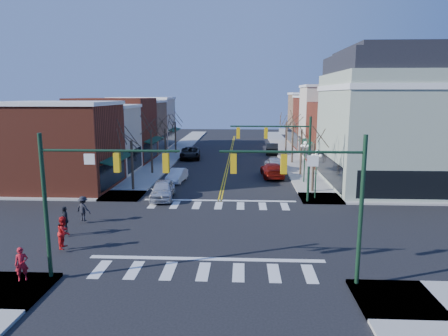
# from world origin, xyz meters

# --- Properties ---
(ground) EXTENTS (160.00, 160.00, 0.00)m
(ground) POSITION_xyz_m (0.00, 0.00, 0.00)
(ground) COLOR black
(ground) RESTS_ON ground
(sidewalk_left) EXTENTS (3.50, 70.00, 0.15)m
(sidewalk_left) POSITION_xyz_m (-8.75, 20.00, 0.07)
(sidewalk_left) COLOR #9E9B93
(sidewalk_left) RESTS_ON ground
(sidewalk_right) EXTENTS (3.50, 70.00, 0.15)m
(sidewalk_right) POSITION_xyz_m (8.75, 20.00, 0.07)
(sidewalk_right) COLOR #9E9B93
(sidewalk_right) RESTS_ON ground
(bldg_left_brick_a) EXTENTS (10.00, 8.50, 8.00)m
(bldg_left_brick_a) POSITION_xyz_m (-15.50, 11.75, 4.00)
(bldg_left_brick_a) COLOR maroon
(bldg_left_brick_a) RESTS_ON ground
(bldg_left_stucco_a) EXTENTS (10.00, 7.00, 7.50)m
(bldg_left_stucco_a) POSITION_xyz_m (-15.50, 19.50, 3.75)
(bldg_left_stucco_a) COLOR beige
(bldg_left_stucco_a) RESTS_ON ground
(bldg_left_brick_b) EXTENTS (10.00, 9.00, 8.50)m
(bldg_left_brick_b) POSITION_xyz_m (-15.50, 27.50, 4.25)
(bldg_left_brick_b) COLOR maroon
(bldg_left_brick_b) RESTS_ON ground
(bldg_left_tan) EXTENTS (10.00, 7.50, 7.80)m
(bldg_left_tan) POSITION_xyz_m (-15.50, 35.75, 3.90)
(bldg_left_tan) COLOR #A27A59
(bldg_left_tan) RESTS_ON ground
(bldg_left_stucco_b) EXTENTS (10.00, 8.00, 8.20)m
(bldg_left_stucco_b) POSITION_xyz_m (-15.50, 43.50, 4.10)
(bldg_left_stucco_b) COLOR beige
(bldg_left_stucco_b) RESTS_ON ground
(bldg_right_brick_a) EXTENTS (10.00, 8.50, 8.00)m
(bldg_right_brick_a) POSITION_xyz_m (15.50, 25.75, 4.00)
(bldg_right_brick_a) COLOR maroon
(bldg_right_brick_a) RESTS_ON ground
(bldg_right_stucco) EXTENTS (10.00, 7.00, 10.00)m
(bldg_right_stucco) POSITION_xyz_m (15.50, 33.50, 5.00)
(bldg_right_stucco) COLOR beige
(bldg_right_stucco) RESTS_ON ground
(bldg_right_brick_b) EXTENTS (10.00, 8.00, 8.50)m
(bldg_right_brick_b) POSITION_xyz_m (15.50, 41.00, 4.25)
(bldg_right_brick_b) COLOR maroon
(bldg_right_brick_b) RESTS_ON ground
(bldg_right_tan) EXTENTS (10.00, 8.00, 9.00)m
(bldg_right_tan) POSITION_xyz_m (15.50, 49.00, 4.50)
(bldg_right_tan) COLOR #A27A59
(bldg_right_tan) RESTS_ON ground
(victorian_corner) EXTENTS (12.25, 14.25, 13.30)m
(victorian_corner) POSITION_xyz_m (16.50, 14.50, 6.66)
(victorian_corner) COLOR #96A58F
(victorian_corner) RESTS_ON ground
(traffic_mast_near_left) EXTENTS (6.60, 0.28, 7.20)m
(traffic_mast_near_left) POSITION_xyz_m (-5.55, -7.40, 4.71)
(traffic_mast_near_left) COLOR #14331E
(traffic_mast_near_left) RESTS_ON ground
(traffic_mast_near_right) EXTENTS (6.60, 0.28, 7.20)m
(traffic_mast_near_right) POSITION_xyz_m (5.55, -7.40, 4.71)
(traffic_mast_near_right) COLOR #14331E
(traffic_mast_near_right) RESTS_ON ground
(traffic_mast_far_right) EXTENTS (6.60, 0.28, 7.20)m
(traffic_mast_far_right) POSITION_xyz_m (5.55, 7.40, 4.71)
(traffic_mast_far_right) COLOR #14331E
(traffic_mast_far_right) RESTS_ON ground
(lamppost_corner) EXTENTS (0.36, 0.36, 4.33)m
(lamppost_corner) POSITION_xyz_m (8.20, 8.50, 2.96)
(lamppost_corner) COLOR #14331E
(lamppost_corner) RESTS_ON ground
(lamppost_midblock) EXTENTS (0.36, 0.36, 4.33)m
(lamppost_midblock) POSITION_xyz_m (8.20, 15.00, 2.96)
(lamppost_midblock) COLOR #14331E
(lamppost_midblock) RESTS_ON ground
(tree_left_a) EXTENTS (0.24, 0.24, 4.76)m
(tree_left_a) POSITION_xyz_m (-8.40, 11.00, 2.38)
(tree_left_a) COLOR #382B21
(tree_left_a) RESTS_ON ground
(tree_left_b) EXTENTS (0.24, 0.24, 5.04)m
(tree_left_b) POSITION_xyz_m (-8.40, 19.00, 2.52)
(tree_left_b) COLOR #382B21
(tree_left_b) RESTS_ON ground
(tree_left_c) EXTENTS (0.24, 0.24, 4.55)m
(tree_left_c) POSITION_xyz_m (-8.40, 27.00, 2.27)
(tree_left_c) COLOR #382B21
(tree_left_c) RESTS_ON ground
(tree_left_d) EXTENTS (0.24, 0.24, 4.90)m
(tree_left_d) POSITION_xyz_m (-8.40, 35.00, 2.45)
(tree_left_d) COLOR #382B21
(tree_left_d) RESTS_ON ground
(tree_right_a) EXTENTS (0.24, 0.24, 4.62)m
(tree_right_a) POSITION_xyz_m (8.40, 11.00, 2.31)
(tree_right_a) COLOR #382B21
(tree_right_a) RESTS_ON ground
(tree_right_b) EXTENTS (0.24, 0.24, 5.18)m
(tree_right_b) POSITION_xyz_m (8.40, 19.00, 2.59)
(tree_right_b) COLOR #382B21
(tree_right_b) RESTS_ON ground
(tree_right_c) EXTENTS (0.24, 0.24, 4.83)m
(tree_right_c) POSITION_xyz_m (8.40, 27.00, 2.42)
(tree_right_c) COLOR #382B21
(tree_right_c) RESTS_ON ground
(tree_right_d) EXTENTS (0.24, 0.24, 4.97)m
(tree_right_d) POSITION_xyz_m (8.40, 35.00, 2.48)
(tree_right_d) COLOR #382B21
(tree_right_d) RESTS_ON ground
(car_left_near) EXTENTS (2.27, 4.89, 1.62)m
(car_left_near) POSITION_xyz_m (-4.99, 8.14, 0.81)
(car_left_near) COLOR silver
(car_left_near) RESTS_ON ground
(car_left_mid) EXTENTS (1.84, 4.24, 1.36)m
(car_left_mid) POSITION_xyz_m (-4.89, 15.03, 0.68)
(car_left_mid) COLOR white
(car_left_mid) RESTS_ON ground
(car_left_far) EXTENTS (3.26, 6.11, 1.63)m
(car_left_far) POSITION_xyz_m (-5.54, 30.32, 0.82)
(car_left_far) COLOR black
(car_left_far) RESTS_ON ground
(car_right_near) EXTENTS (2.54, 5.59, 1.59)m
(car_right_near) POSITION_xyz_m (5.17, 17.85, 0.79)
(car_right_near) COLOR maroon
(car_right_near) RESTS_ON ground
(car_right_mid) EXTENTS (2.27, 4.97, 1.65)m
(car_right_mid) POSITION_xyz_m (5.70, 22.02, 0.83)
(car_right_mid) COLOR #BCBDC2
(car_right_mid) RESTS_ON ground
(car_right_far) EXTENTS (2.11, 5.20, 1.68)m
(car_right_far) POSITION_xyz_m (6.38, 35.57, 0.84)
(car_right_far) COLOR black
(car_right_far) RESTS_ON ground
(pedestrian_red_a) EXTENTS (0.71, 0.63, 1.63)m
(pedestrian_red_a) POSITION_xyz_m (-8.55, -7.87, 0.97)
(pedestrian_red_a) COLOR #AE121F
(pedestrian_red_a) RESTS_ON sidewalk_left
(pedestrian_red_b) EXTENTS (0.82, 1.00, 1.89)m
(pedestrian_red_b) POSITION_xyz_m (-8.35, -3.75, 1.10)
(pedestrian_red_b) COLOR red
(pedestrian_red_b) RESTS_ON sidewalk_left
(pedestrian_dark_a) EXTENTS (0.85, 1.15, 1.81)m
(pedestrian_dark_a) POSITION_xyz_m (-9.35, -1.38, 1.05)
(pedestrian_dark_a) COLOR black
(pedestrian_dark_a) RESTS_ON sidewalk_left
(pedestrian_dark_b) EXTENTS (1.31, 1.05, 1.78)m
(pedestrian_dark_b) POSITION_xyz_m (-9.24, 1.28, 1.04)
(pedestrian_dark_b) COLOR black
(pedestrian_dark_b) RESTS_ON sidewalk_left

